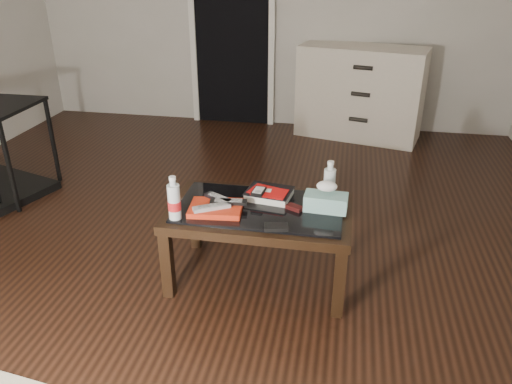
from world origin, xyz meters
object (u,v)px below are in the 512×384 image
(water_bottle_left, at_px, (174,198))
(tissue_box, at_px, (326,202))
(coffee_table, at_px, (260,217))
(water_bottle_right, at_px, (329,181))
(textbook, at_px, (269,194))
(dresser, at_px, (360,93))

(water_bottle_left, relative_size, tissue_box, 1.03)
(coffee_table, bearing_deg, water_bottle_right, 21.62)
(tissue_box, bearing_deg, water_bottle_right, 88.43)
(textbook, bearing_deg, tissue_box, -7.02)
(textbook, distance_m, water_bottle_left, 0.56)
(water_bottle_right, bearing_deg, dresser, 85.77)
(textbook, bearing_deg, water_bottle_left, -135.24)
(water_bottle_left, bearing_deg, textbook, 36.40)
(water_bottle_left, xyz_separation_m, tissue_box, (0.77, 0.24, -0.07))
(water_bottle_right, relative_size, tissue_box, 1.03)
(tissue_box, bearing_deg, dresser, 88.86)
(dresser, height_order, water_bottle_left, dresser)
(dresser, relative_size, tissue_box, 5.58)
(dresser, distance_m, textbook, 2.56)
(water_bottle_left, bearing_deg, coffee_table, 26.47)
(coffee_table, relative_size, water_bottle_right, 4.20)
(coffee_table, xyz_separation_m, textbook, (0.03, 0.12, 0.09))
(water_bottle_right, bearing_deg, textbook, -176.25)
(textbook, height_order, tissue_box, tissue_box)
(dresser, relative_size, textbook, 5.14)
(water_bottle_right, bearing_deg, water_bottle_left, -155.76)
(coffee_table, xyz_separation_m, water_bottle_right, (0.36, 0.14, 0.18))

